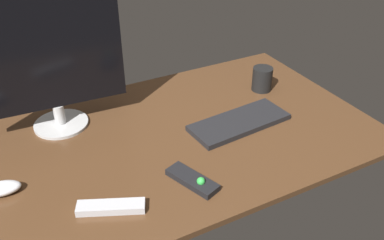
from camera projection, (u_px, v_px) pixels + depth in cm
name	position (u px, v px, depth cm)	size (l,w,h in cm)	color
desk	(171.00, 138.00, 145.15)	(140.00, 84.00, 2.00)	#4C301C
monitor	(49.00, 62.00, 136.78)	(48.62, 18.89, 46.47)	#BABABA
keyboard	(239.00, 122.00, 149.80)	(36.17, 14.31, 1.94)	black
computer_mouse	(1.00, 189.00, 119.29)	(11.12, 5.79, 3.51)	silver
media_remote	(193.00, 180.00, 123.50)	(11.13, 17.76, 3.61)	black
tv_remote	(111.00, 207.00, 114.15)	(18.43, 4.58, 2.11)	#B7B7BC
coffee_mug	(262.00, 79.00, 169.79)	(8.01, 8.01, 9.62)	black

